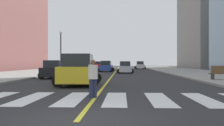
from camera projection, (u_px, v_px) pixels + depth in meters
name	position (u px, v px, depth m)	size (l,w,h in m)	color
ground_plane	(76.00, 122.00, 6.11)	(220.00, 220.00, 0.00)	#28282B
sidewalk_kerb_west	(2.00, 76.00, 26.63)	(10.00, 120.00, 0.15)	gray
crosswalk_paint	(94.00, 99.00, 10.11)	(13.50, 4.00, 0.01)	silver
lane_divider_paint	(116.00, 71.00, 46.08)	(0.16, 80.00, 0.01)	yellow
parking_garage_concrete	(219.00, 13.00, 67.28)	(18.00, 24.00, 30.95)	gray
car_black_nearest	(55.00, 70.00, 23.34)	(2.48, 3.93, 1.74)	black
car_white_second	(140.00, 65.00, 57.69)	(2.60, 4.14, 1.85)	silver
car_silver_third	(125.00, 68.00, 34.78)	(2.46, 3.88, 1.71)	#B7B7BC
car_red_fourth	(98.00, 65.00, 65.78)	(2.72, 4.24, 1.86)	red
car_blue_fifth	(106.00, 67.00, 40.45)	(2.66, 4.17, 1.83)	#2D479E
car_yellow_sixth	(79.00, 71.00, 16.20)	(3.01, 4.73, 2.09)	gold
park_bench	(221.00, 73.00, 19.49)	(1.83, 0.66, 1.12)	brown
pedestrian_crossing	(93.00, 77.00, 10.36)	(0.41, 0.41, 1.65)	#232847
street_lamp	(61.00, 47.00, 38.34)	(0.44, 0.44, 6.44)	#38383D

